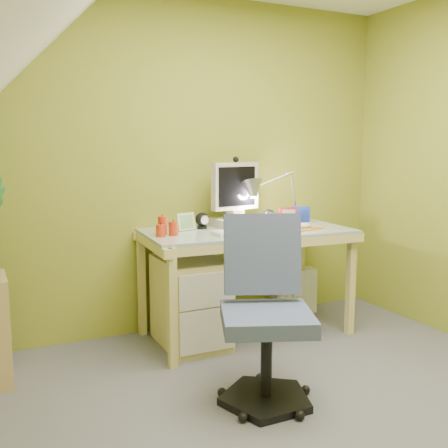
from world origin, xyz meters
name	(u,v)px	position (x,y,z in m)	size (l,w,h in m)	color
floor	(313,424)	(0.00, 0.00, -0.01)	(3.20, 3.20, 0.01)	#57575C
wall_back	(188,165)	(0.00, 1.60, 1.20)	(3.20, 0.01, 2.40)	olive
slope_ceiling	(92,0)	(-1.00, 0.00, 1.85)	(1.10, 3.20, 1.10)	white
desk	(246,282)	(0.29, 1.23, 0.38)	(1.42, 0.71, 0.76)	#D0BE6D
monitor	(235,193)	(0.29, 1.41, 1.00)	(0.35, 0.20, 0.48)	#BCB8A9
speaker_left	(202,221)	(0.02, 1.39, 0.82)	(0.10, 0.10, 0.11)	black
speaker_right	(268,217)	(0.56, 1.39, 0.82)	(0.09, 0.09, 0.11)	black
keyboard	(246,231)	(0.21, 1.09, 0.78)	(0.47, 0.15, 0.02)	white
mousepad	(303,228)	(0.67, 1.09, 0.77)	(0.25, 0.18, 0.01)	#B4671C
mouse	(303,226)	(0.67, 1.09, 0.78)	(0.12, 0.07, 0.04)	silver
amber_tumbler	(275,223)	(0.47, 1.15, 0.81)	(0.07, 0.07, 0.09)	maroon
candle_cluster	(165,226)	(-0.31, 1.24, 0.82)	(0.16, 0.14, 0.12)	red
photo_frame_red	(288,215)	(0.71, 1.35, 0.82)	(0.14, 0.02, 0.12)	#AE122B
photo_frame_blue	(301,214)	(0.85, 1.39, 0.82)	(0.14, 0.02, 0.12)	navy
photo_frame_green	(186,222)	(-0.11, 1.37, 0.82)	(0.14, 0.02, 0.12)	#B4D693
desk_lamp	(288,186)	(0.74, 1.41, 1.04)	(0.52, 0.22, 0.56)	silver
task_chair	(267,316)	(-0.10, 0.29, 0.47)	(0.52, 0.52, 0.94)	#424D6C
radiator	(293,291)	(0.86, 1.50, 0.18)	(0.36, 0.14, 0.36)	silver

